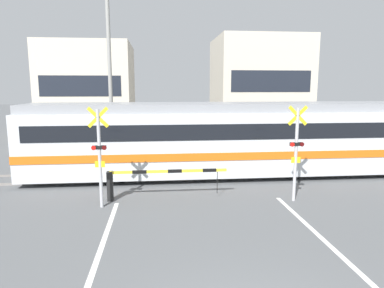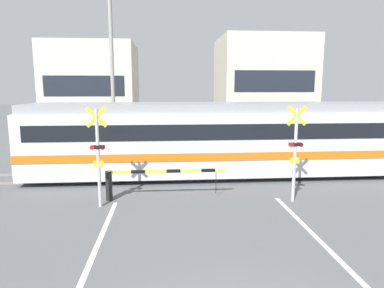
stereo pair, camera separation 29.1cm
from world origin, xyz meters
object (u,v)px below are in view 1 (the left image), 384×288
at_px(crossing_signal_right, 296,149).
at_px(pedestrian, 175,138).
at_px(crossing_barrier_near, 143,178).
at_px(crossing_signal_left, 100,153).
at_px(crossing_barrier_far, 222,148).
at_px(commuter_train, 274,136).

bearing_deg(crossing_signal_right, pedestrian, 112.26).
height_order(crossing_barrier_near, crossing_signal_left, crossing_signal_left).
xyz_separation_m(crossing_barrier_far, crossing_signal_left, (-5.26, -6.38, 1.05)).
bearing_deg(crossing_barrier_near, crossing_signal_left, -155.10).
relative_size(crossing_barrier_near, crossing_signal_left, 1.27).
xyz_separation_m(crossing_barrier_far, pedestrian, (-2.35, 2.68, 0.16)).
bearing_deg(crossing_signal_left, pedestrian, 72.20).
xyz_separation_m(crossing_barrier_near, crossing_signal_left, (-1.36, -0.63, 1.05)).
bearing_deg(crossing_signal_left, crossing_barrier_far, 50.53).
bearing_deg(crossing_signal_right, crossing_barrier_far, 102.05).
distance_m(crossing_barrier_near, crossing_signal_right, 5.40).
relative_size(commuter_train, crossing_barrier_near, 5.15).
distance_m(crossing_signal_left, crossing_signal_right, 6.62).
distance_m(crossing_barrier_far, crossing_signal_right, 6.61).
distance_m(commuter_train, crossing_signal_left, 8.02).
relative_size(commuter_train, crossing_signal_left, 6.53).
bearing_deg(crossing_signal_right, commuter_train, 82.50).
height_order(commuter_train, crossing_signal_right, crossing_signal_right).
relative_size(crossing_signal_left, crossing_signal_right, 1.00).
bearing_deg(pedestrian, crossing_signal_left, -107.80).
height_order(commuter_train, pedestrian, commuter_train).
xyz_separation_m(crossing_barrier_near, pedestrian, (1.55, 8.43, 0.16)).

